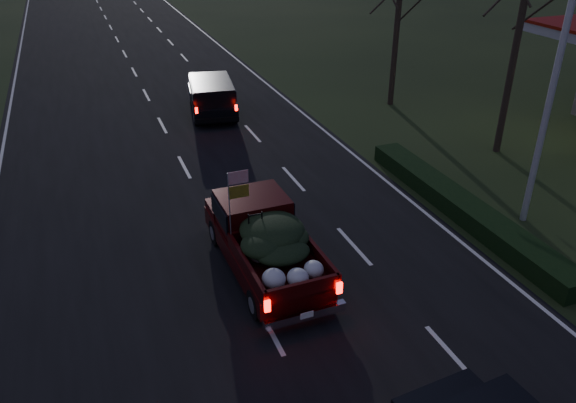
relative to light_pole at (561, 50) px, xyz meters
name	(u,v)px	position (x,y,z in m)	size (l,w,h in m)	color
ground	(268,327)	(-9.50, -2.00, -5.48)	(120.00, 120.00, 0.00)	black
road_asphalt	(268,326)	(-9.50, -2.00, -5.47)	(14.00, 120.00, 0.02)	black
hedge_row	(462,207)	(-1.70, 1.00, -5.18)	(1.00, 10.00, 0.60)	black
light_pole	(561,50)	(0.00, 0.00, 0.00)	(0.50, 0.90, 9.16)	silver
pickup_truck	(264,236)	(-8.77, 0.40, -4.44)	(2.14, 5.35, 2.79)	#370707
lead_suv	(212,94)	(-6.90, 13.74, -4.45)	(2.67, 4.99, 1.36)	black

